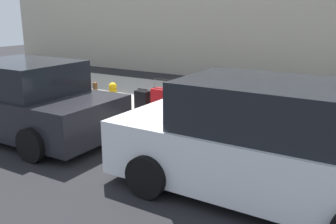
{
  "coord_description": "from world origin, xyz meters",
  "views": [
    {
      "loc": [
        -5.97,
        6.41,
        2.63
      ],
      "look_at": [
        -2.2,
        0.37,
        0.7
      ],
      "focal_mm": 39.84,
      "sensor_mm": 36.0,
      "label": 1
    }
  ],
  "objects_px": {
    "suitcase_maroon_3": "(207,112)",
    "parking_meter": "(334,102)",
    "suitcase_silver_1": "(247,118)",
    "suitcase_red_5": "(162,104)",
    "bollard_post": "(96,95)",
    "suitcase_navy_2": "(226,114)",
    "suitcase_black_6": "(143,103)",
    "parked_car_white_0": "(264,144)",
    "parked_car_charcoal_1": "(26,101)",
    "fire_hydrant": "(113,95)",
    "suitcase_teal_0": "(272,118)",
    "suitcase_olive_4": "(183,109)"
  },
  "relations": [
    {
      "from": "suitcase_maroon_3",
      "to": "suitcase_teal_0",
      "type": "bearing_deg",
      "value": 179.54
    },
    {
      "from": "suitcase_silver_1",
      "to": "suitcase_olive_4",
      "type": "xyz_separation_m",
      "value": [
        1.5,
        0.1,
        0.02
      ]
    },
    {
      "from": "suitcase_maroon_3",
      "to": "suitcase_black_6",
      "type": "distance_m",
      "value": 1.69
    },
    {
      "from": "suitcase_teal_0",
      "to": "suitcase_navy_2",
      "type": "distance_m",
      "value": 1.0
    },
    {
      "from": "suitcase_silver_1",
      "to": "suitcase_red_5",
      "type": "height_order",
      "value": "suitcase_red_5"
    },
    {
      "from": "fire_hydrant",
      "to": "suitcase_maroon_3",
      "type": "bearing_deg",
      "value": -178.62
    },
    {
      "from": "parked_car_white_0",
      "to": "fire_hydrant",
      "type": "bearing_deg",
      "value": -25.82
    },
    {
      "from": "suitcase_maroon_3",
      "to": "suitcase_black_6",
      "type": "relative_size",
      "value": 0.99
    },
    {
      "from": "suitcase_maroon_3",
      "to": "parked_car_charcoal_1",
      "type": "bearing_deg",
      "value": 36.44
    },
    {
      "from": "suitcase_red_5",
      "to": "fire_hydrant",
      "type": "height_order",
      "value": "suitcase_red_5"
    },
    {
      "from": "parked_car_white_0",
      "to": "suitcase_red_5",
      "type": "bearing_deg",
      "value": -35.2
    },
    {
      "from": "parked_car_charcoal_1",
      "to": "suitcase_silver_1",
      "type": "bearing_deg",
      "value": -150.7
    },
    {
      "from": "suitcase_black_6",
      "to": "suitcase_teal_0",
      "type": "bearing_deg",
      "value": -178.28
    },
    {
      "from": "suitcase_red_5",
      "to": "suitcase_black_6",
      "type": "distance_m",
      "value": 0.55
    },
    {
      "from": "suitcase_maroon_3",
      "to": "parked_car_white_0",
      "type": "relative_size",
      "value": 0.15
    },
    {
      "from": "suitcase_teal_0",
      "to": "parked_car_charcoal_1",
      "type": "distance_m",
      "value": 5.22
    },
    {
      "from": "suitcase_teal_0",
      "to": "suitcase_navy_2",
      "type": "height_order",
      "value": "suitcase_teal_0"
    },
    {
      "from": "suitcase_black_6",
      "to": "parked_car_white_0",
      "type": "distance_m",
      "value": 4.36
    },
    {
      "from": "suitcase_maroon_3",
      "to": "suitcase_red_5",
      "type": "xyz_separation_m",
      "value": [
        1.14,
        0.1,
        0.06
      ]
    },
    {
      "from": "suitcase_teal_0",
      "to": "fire_hydrant",
      "type": "height_order",
      "value": "suitcase_teal_0"
    },
    {
      "from": "bollard_post",
      "to": "parking_meter",
      "type": "height_order",
      "value": "parking_meter"
    },
    {
      "from": "suitcase_maroon_3",
      "to": "parked_car_white_0",
      "type": "height_order",
      "value": "parked_car_white_0"
    },
    {
      "from": "parking_meter",
      "to": "suitcase_red_5",
      "type": "bearing_deg",
      "value": 4.41
    },
    {
      "from": "suitcase_silver_1",
      "to": "suitcase_navy_2",
      "type": "bearing_deg",
      "value": 0.32
    },
    {
      "from": "suitcase_red_5",
      "to": "parked_car_white_0",
      "type": "bearing_deg",
      "value": 144.8
    },
    {
      "from": "suitcase_maroon_3",
      "to": "suitcase_red_5",
      "type": "distance_m",
      "value": 1.14
    },
    {
      "from": "suitcase_maroon_3",
      "to": "suitcase_navy_2",
      "type": "bearing_deg",
      "value": 176.81
    },
    {
      "from": "suitcase_navy_2",
      "to": "suitcase_maroon_3",
      "type": "xyz_separation_m",
      "value": [
        0.48,
        -0.03,
        -0.03
      ]
    },
    {
      "from": "suitcase_maroon_3",
      "to": "suitcase_olive_4",
      "type": "height_order",
      "value": "suitcase_olive_4"
    },
    {
      "from": "suitcase_navy_2",
      "to": "suitcase_black_6",
      "type": "bearing_deg",
      "value": 2.1
    },
    {
      "from": "fire_hydrant",
      "to": "suitcase_silver_1",
      "type": "bearing_deg",
      "value": -179.37
    },
    {
      "from": "parking_meter",
      "to": "suitcase_navy_2",
      "type": "bearing_deg",
      "value": 5.8
    },
    {
      "from": "suitcase_black_6",
      "to": "bollard_post",
      "type": "height_order",
      "value": "bollard_post"
    },
    {
      "from": "suitcase_teal_0",
      "to": "suitcase_black_6",
      "type": "bearing_deg",
      "value": 1.72
    },
    {
      "from": "suitcase_maroon_3",
      "to": "parking_meter",
      "type": "bearing_deg",
      "value": -175.88
    },
    {
      "from": "suitcase_navy_2",
      "to": "suitcase_red_5",
      "type": "distance_m",
      "value": 1.62
    },
    {
      "from": "parked_car_white_0",
      "to": "suitcase_teal_0",
      "type": "bearing_deg",
      "value": -76.39
    },
    {
      "from": "suitcase_maroon_3",
      "to": "parked_car_charcoal_1",
      "type": "height_order",
      "value": "parked_car_charcoal_1"
    },
    {
      "from": "suitcase_olive_4",
      "to": "parked_car_charcoal_1",
      "type": "relative_size",
      "value": 0.17
    },
    {
      "from": "parked_car_charcoal_1",
      "to": "bollard_post",
      "type": "bearing_deg",
      "value": -90.85
    },
    {
      "from": "bollard_post",
      "to": "parked_car_white_0",
      "type": "bearing_deg",
      "value": 157.67
    },
    {
      "from": "suitcase_red_5",
      "to": "parked_car_white_0",
      "type": "xyz_separation_m",
      "value": [
        -3.18,
        2.25,
        0.29
      ]
    },
    {
      "from": "fire_hydrant",
      "to": "suitcase_black_6",
      "type": "bearing_deg",
      "value": 177.55
    },
    {
      "from": "parking_meter",
      "to": "parked_car_white_0",
      "type": "bearing_deg",
      "value": 78.17
    },
    {
      "from": "parking_meter",
      "to": "suitcase_black_6",
      "type": "bearing_deg",
      "value": 3.92
    },
    {
      "from": "fire_hydrant",
      "to": "parked_car_white_0",
      "type": "bearing_deg",
      "value": 154.18
    },
    {
      "from": "suitcase_navy_2",
      "to": "bollard_post",
      "type": "relative_size",
      "value": 1.4
    },
    {
      "from": "suitcase_navy_2",
      "to": "suitcase_black_6",
      "type": "distance_m",
      "value": 2.17
    },
    {
      "from": "suitcase_silver_1",
      "to": "fire_hydrant",
      "type": "distance_m",
      "value": 3.63
    },
    {
      "from": "suitcase_red_5",
      "to": "parked_car_charcoal_1",
      "type": "bearing_deg",
      "value": 47.75
    }
  ]
}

